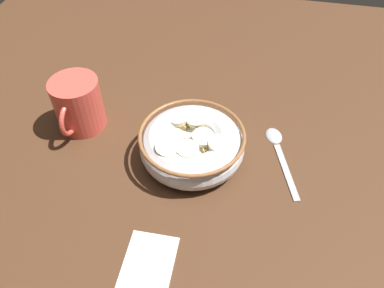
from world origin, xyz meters
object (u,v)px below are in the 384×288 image
Objects in this scene: spoon at (278,145)px; coffee_mug at (78,105)px; folded_napkin at (146,272)px; cereal_bowl at (192,144)px.

coffee_mug reaches higher than spoon.
spoon reaches higher than folded_napkin.
spoon is at bearing 149.13° from folded_napkin.
coffee_mug is (-3.48, -20.41, 1.61)cm from cereal_bowl.
cereal_bowl is at bearing 80.33° from coffee_mug.
cereal_bowl is at bearing -69.28° from spoon.
cereal_bowl is 20.77cm from coffee_mug.
spoon is 1.36× the size of coffee_mug.
cereal_bowl is at bearing 175.36° from folded_napkin.
folded_napkin is (25.57, -15.29, -0.18)cm from spoon.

